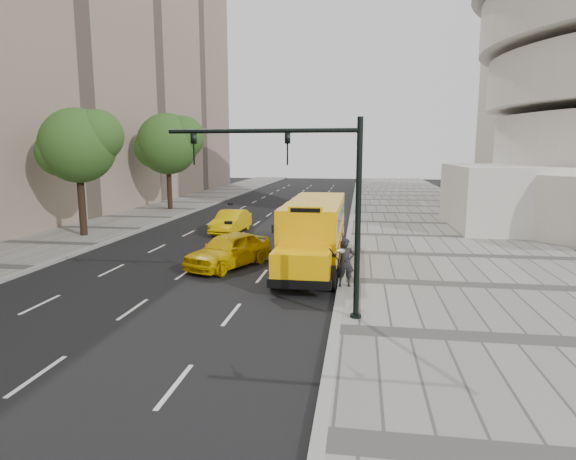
# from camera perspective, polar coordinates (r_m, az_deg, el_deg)

# --- Properties ---
(ground) EXTENTS (140.00, 140.00, 0.00)m
(ground) POSITION_cam_1_polar(r_m,az_deg,el_deg) (26.34, -6.25, -2.49)
(ground) COLOR black
(ground) RESTS_ON ground
(sidewalk_museum) EXTENTS (12.00, 140.00, 0.15)m
(sidewalk_museum) POSITION_cam_1_polar(r_m,az_deg,el_deg) (26.03, 20.26, -3.00)
(sidewalk_museum) COLOR gray
(sidewalk_museum) RESTS_ON ground
(sidewalk_far) EXTENTS (6.00, 140.00, 0.15)m
(sidewalk_far) POSITION_cam_1_polar(r_m,az_deg,el_deg) (30.99, -26.34, -1.49)
(sidewalk_far) COLOR gray
(sidewalk_far) RESTS_ON ground
(curb_museum) EXTENTS (0.30, 140.00, 0.15)m
(curb_museum) POSITION_cam_1_polar(r_m,az_deg,el_deg) (25.48, 6.92, -2.74)
(curb_museum) COLOR gray
(curb_museum) RESTS_ON ground
(curb_far) EXTENTS (0.30, 140.00, 0.15)m
(curb_far) POSITION_cam_1_polar(r_m,az_deg,el_deg) (29.38, -21.53, -1.71)
(curb_far) COLOR gray
(curb_far) RESTS_ON ground
(building_far) EXTENTS (10.00, 80.00, 32.00)m
(building_far) POSITION_cam_1_polar(r_m,az_deg,el_deg) (44.60, -29.19, 22.01)
(building_far) COLOR gray
(building_far) RESTS_ON ground
(tree_b) EXTENTS (5.12, 4.55, 7.98)m
(tree_b) POSITION_cam_1_polar(r_m,az_deg,el_deg) (32.42, -23.52, 9.23)
(tree_b) COLOR black
(tree_b) RESTS_ON ground
(tree_c) EXTENTS (6.10, 5.42, 8.70)m
(tree_c) POSITION_cam_1_polar(r_m,az_deg,el_deg) (44.92, -13.95, 9.93)
(tree_c) COLOR black
(tree_c) RESTS_ON ground
(school_bus) EXTENTS (2.96, 11.56, 3.19)m
(school_bus) POSITION_cam_1_polar(r_m,az_deg,el_deg) (23.44, 3.20, 0.46)
(school_bus) COLOR #FEB203
(school_bus) RESTS_ON ground
(taxi_near) EXTENTS (3.74, 5.15, 1.63)m
(taxi_near) POSITION_cam_1_polar(r_m,az_deg,el_deg) (22.64, -7.02, -2.36)
(taxi_near) COLOR #DFB303
(taxi_near) RESTS_ON ground
(taxi_far) EXTENTS (1.85, 4.59, 1.48)m
(taxi_far) POSITION_cam_1_polar(r_m,az_deg,el_deg) (32.15, -6.78, 1.00)
(taxi_far) COLOR #DFB303
(taxi_far) RESTS_ON ground
(pedestrian) EXTENTS (0.78, 0.59, 1.91)m
(pedestrian) POSITION_cam_1_polar(r_m,az_deg,el_deg) (18.87, 6.84, -3.83)
(pedestrian) COLOR black
(pedestrian) RESTS_ON sidewalk_museum
(traffic_signal) EXTENTS (6.18, 0.36, 6.40)m
(traffic_signal) POSITION_cam_1_polar(r_m,az_deg,el_deg) (14.96, 2.95, 4.38)
(traffic_signal) COLOR black
(traffic_signal) RESTS_ON ground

